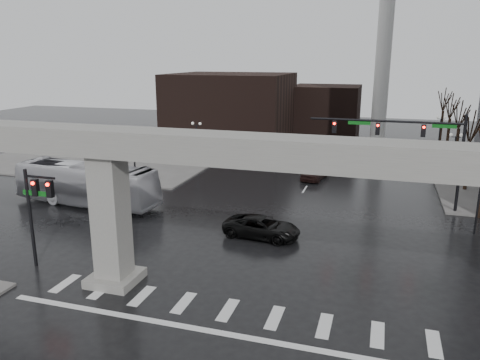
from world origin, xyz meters
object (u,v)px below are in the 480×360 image
at_px(signal_mast_arm, 412,139).
at_px(city_bus, 87,183).
at_px(far_car, 315,171).
at_px(pickup_truck, 262,227).

relative_size(signal_mast_arm, city_bus, 0.92).
xyz_separation_m(signal_mast_arm, far_car, (-8.64, 7.40, -5.01)).
distance_m(pickup_truck, far_car, 17.29).
relative_size(pickup_truck, far_car, 1.12).
bearing_deg(far_car, city_bus, -130.67).
distance_m(signal_mast_arm, city_bus, 27.20).
relative_size(pickup_truck, city_bus, 0.41).
distance_m(city_bus, far_car, 22.50).
bearing_deg(signal_mast_arm, city_bus, -165.21).
height_order(signal_mast_arm, pickup_truck, signal_mast_arm).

